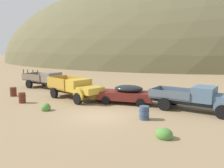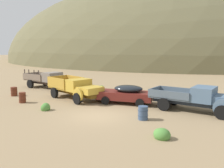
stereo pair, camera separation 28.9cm
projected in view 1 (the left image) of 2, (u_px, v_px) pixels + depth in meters
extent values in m
plane|color=#937A56|center=(99.00, 116.00, 16.55)|extent=(300.00, 300.00, 0.00)
ellipsoid|color=brown|center=(142.00, 61.00, 86.63)|extent=(110.76, 80.83, 50.75)
cube|color=#3D322D|center=(48.00, 83.00, 27.84)|extent=(6.27, 1.11, 0.36)
cube|color=slate|center=(62.00, 80.00, 26.51)|extent=(2.00, 1.81, 0.55)
cube|color=#B7B2A8|center=(68.00, 81.00, 26.02)|extent=(0.10, 1.22, 0.44)
cylinder|color=slate|center=(53.00, 84.00, 25.84)|extent=(1.20, 0.20, 1.20)
cylinder|color=slate|center=(67.00, 82.00, 27.58)|extent=(1.20, 0.20, 1.20)
cube|color=slate|center=(51.00, 77.00, 27.41)|extent=(1.48, 2.07, 1.05)
cube|color=black|center=(55.00, 76.00, 27.02)|extent=(0.08, 1.73, 0.59)
cube|color=#746354|center=(38.00, 80.00, 28.74)|extent=(3.19, 2.19, 0.12)
cube|color=#746354|center=(31.00, 77.00, 27.80)|extent=(3.16, 0.15, 0.70)
cube|color=#746354|center=(45.00, 75.00, 29.56)|extent=(3.16, 0.15, 0.70)
cube|color=#746354|center=(30.00, 75.00, 29.50)|extent=(0.14, 2.13, 0.70)
cube|color=#3D322D|center=(23.00, 71.00, 28.40)|extent=(0.08, 0.08, 0.50)
cube|color=#3D322D|center=(28.00, 72.00, 27.97)|extent=(0.08, 0.08, 0.50)
cube|color=#3D322D|center=(33.00, 72.00, 27.45)|extent=(0.08, 0.08, 0.50)
cube|color=#3D322D|center=(38.00, 73.00, 27.02)|extent=(0.08, 0.08, 0.50)
cylinder|color=black|center=(53.00, 87.00, 25.84)|extent=(0.96, 0.30, 0.96)
cylinder|color=black|center=(68.00, 85.00, 27.67)|extent=(0.96, 0.30, 0.96)
cylinder|color=black|center=(29.00, 84.00, 28.03)|extent=(0.96, 0.30, 0.96)
cylinder|color=black|center=(44.00, 82.00, 29.86)|extent=(0.96, 0.30, 0.96)
cube|color=brown|center=(75.00, 92.00, 21.95)|extent=(5.85, 2.30, 0.36)
cube|color=gold|center=(90.00, 90.00, 20.37)|extent=(2.18, 2.15, 0.55)
cube|color=#B7B2A8|center=(96.00, 92.00, 19.77)|extent=(0.36, 1.21, 0.44)
cylinder|color=gold|center=(78.00, 95.00, 19.87)|extent=(1.21, 0.45, 1.20)
cylinder|color=gold|center=(97.00, 92.00, 21.33)|extent=(1.21, 0.45, 1.20)
cube|color=gold|center=(79.00, 85.00, 21.46)|extent=(1.77, 2.29, 1.05)
cube|color=black|center=(83.00, 83.00, 21.00)|extent=(0.45, 1.70, 0.59)
cube|color=#B5882D|center=(65.00, 87.00, 23.03)|extent=(3.33, 2.74, 0.12)
cube|color=#B5882D|center=(56.00, 83.00, 22.22)|extent=(2.86, 0.77, 0.95)
cube|color=#B5882D|center=(74.00, 81.00, 23.69)|extent=(2.86, 0.77, 0.95)
cube|color=#B5882D|center=(57.00, 80.00, 23.95)|extent=(0.59, 2.10, 0.95)
cylinder|color=black|center=(78.00, 99.00, 19.87)|extent=(1.00, 0.49, 0.96)
cylinder|color=black|center=(98.00, 95.00, 21.41)|extent=(1.00, 0.49, 0.96)
cylinder|color=black|center=(54.00, 93.00, 22.50)|extent=(1.00, 0.49, 0.96)
cylinder|color=black|center=(74.00, 90.00, 24.03)|extent=(1.00, 0.49, 0.96)
cube|color=maroon|center=(125.00, 95.00, 20.28)|extent=(4.97, 3.10, 0.68)
ellipsoid|color=black|center=(129.00, 88.00, 20.11)|extent=(2.77, 2.27, 0.57)
ellipsoid|color=maroon|center=(102.00, 93.00, 20.85)|extent=(1.40, 1.73, 0.61)
cylinder|color=black|center=(112.00, 96.00, 21.63)|extent=(0.71, 0.38, 0.68)
cylinder|color=black|center=(106.00, 101.00, 19.83)|extent=(0.71, 0.38, 0.68)
cylinder|color=black|center=(144.00, 98.00, 20.83)|extent=(0.71, 0.38, 0.68)
cylinder|color=black|center=(140.00, 103.00, 19.03)|extent=(0.71, 0.38, 0.68)
cube|color=#262D39|center=(195.00, 102.00, 17.71)|extent=(6.29, 1.12, 0.36)
cylinder|color=slate|center=(223.00, 108.00, 15.72)|extent=(1.20, 0.21, 1.20)
cube|color=slate|center=(204.00, 94.00, 17.28)|extent=(1.50, 2.03, 1.05)
cube|color=black|center=(214.00, 92.00, 16.89)|extent=(0.09, 1.69, 0.59)
cube|color=#4D5B67|center=(173.00, 97.00, 18.62)|extent=(3.21, 2.15, 0.12)
cube|color=#4D5B67|center=(168.00, 95.00, 17.71)|extent=(3.17, 0.17, 0.55)
cube|color=#4D5B67|center=(178.00, 90.00, 19.42)|extent=(3.17, 0.17, 0.55)
cube|color=#4D5B67|center=(155.00, 91.00, 19.40)|extent=(0.15, 2.08, 0.55)
cylinder|color=black|center=(223.00, 112.00, 15.72)|extent=(0.97, 0.30, 0.96)
cylinder|color=black|center=(164.00, 104.00, 17.93)|extent=(0.97, 0.30, 0.96)
cylinder|color=black|center=(174.00, 99.00, 19.71)|extent=(0.97, 0.30, 0.96)
cylinder|color=#5B2819|center=(22.00, 98.00, 20.42)|extent=(0.57, 0.57, 0.89)
torus|color=#401C11|center=(22.00, 96.00, 20.39)|extent=(0.61, 0.61, 0.03)
torus|color=#401C11|center=(22.00, 100.00, 20.45)|extent=(0.61, 0.61, 0.03)
cylinder|color=#384C6B|center=(144.00, 113.00, 15.66)|extent=(0.64, 0.64, 0.90)
torus|color=#27354A|center=(144.00, 110.00, 15.63)|extent=(0.68, 0.68, 0.03)
torus|color=#27354A|center=(144.00, 115.00, 15.69)|extent=(0.68, 0.68, 0.03)
cylinder|color=#5B2819|center=(13.00, 92.00, 23.34)|extent=(0.61, 0.61, 0.87)
torus|color=#401C11|center=(13.00, 90.00, 23.32)|extent=(0.65, 0.65, 0.03)
torus|color=#401C11|center=(13.00, 93.00, 23.37)|extent=(0.65, 0.65, 0.03)
ellipsoid|color=olive|center=(100.00, 88.00, 27.25)|extent=(0.72, 0.64, 0.55)
ellipsoid|color=olive|center=(101.00, 89.00, 27.23)|extent=(0.46, 0.41, 0.35)
ellipsoid|color=olive|center=(101.00, 88.00, 27.24)|extent=(0.55, 0.49, 0.58)
ellipsoid|color=#4C8438|center=(164.00, 135.00, 12.41)|extent=(0.88, 0.79, 0.71)
ellipsoid|color=#4C8438|center=(161.00, 134.00, 12.63)|extent=(0.60, 0.54, 0.59)
ellipsoid|color=#4C8438|center=(45.00, 108.00, 17.90)|extent=(0.64, 0.58, 0.64)
ellipsoid|color=#4C8438|center=(46.00, 108.00, 18.03)|extent=(0.68, 0.62, 0.71)
ellipsoid|color=#4C8438|center=(46.00, 108.00, 18.07)|extent=(0.56, 0.50, 0.51)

